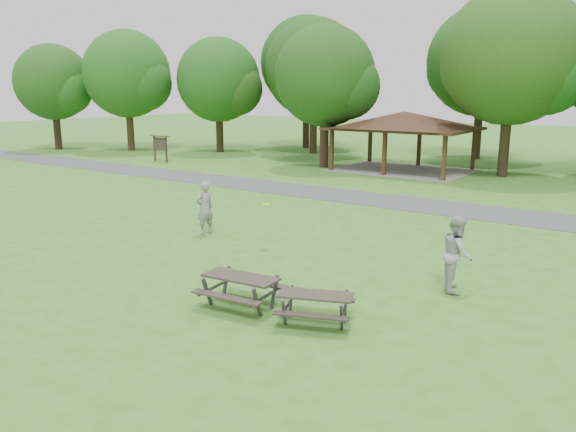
% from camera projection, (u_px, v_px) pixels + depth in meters
% --- Properties ---
extents(ground, '(160.00, 160.00, 0.00)m').
position_uv_depth(ground, '(171.00, 286.00, 14.86)').
color(ground, '#377621').
rests_on(ground, ground).
extents(asphalt_path, '(120.00, 3.20, 0.02)m').
position_uv_depth(asphalt_path, '(394.00, 202.00, 26.05)').
color(asphalt_path, '#454548').
rests_on(asphalt_path, ground).
extents(pavilion, '(8.60, 7.01, 3.76)m').
position_uv_depth(pavilion, '(404.00, 122.00, 35.60)').
color(pavilion, '#352013').
rests_on(pavilion, ground).
extents(notice_board, '(1.60, 0.30, 1.88)m').
position_uv_depth(notice_board, '(160.00, 144.00, 40.15)').
color(notice_board, '#3E2716').
rests_on(notice_board, ground).
extents(tree_row_a, '(7.56, 7.20, 9.97)m').
position_uv_depth(tree_row_a, '(128.00, 77.00, 46.73)').
color(tree_row_a, '#332016').
rests_on(tree_row_a, ground).
extents(tree_row_b, '(7.14, 6.80, 9.28)m').
position_uv_depth(tree_row_b, '(219.00, 82.00, 45.72)').
color(tree_row_b, black).
rests_on(tree_row_b, ground).
extents(tree_row_c, '(8.19, 7.80, 10.67)m').
position_uv_depth(tree_row_c, '(315.00, 71.00, 44.40)').
color(tree_row_c, black).
rests_on(tree_row_c, ground).
extents(tree_row_d, '(6.93, 6.60, 9.27)m').
position_uv_depth(tree_row_d, '(326.00, 79.00, 36.58)').
color(tree_row_d, '#311D15').
rests_on(tree_row_d, ground).
extents(tree_row_e, '(8.40, 8.00, 11.02)m').
position_uv_depth(tree_row_e, '(513.00, 60.00, 32.19)').
color(tree_row_e, black).
rests_on(tree_row_e, ground).
extents(tree_deep_a, '(8.40, 8.00, 11.38)m').
position_uv_depth(tree_deep_a, '(308.00, 66.00, 48.74)').
color(tree_deep_a, black).
rests_on(tree_deep_a, ground).
extents(tree_deep_b, '(8.40, 8.00, 11.13)m').
position_uv_depth(tree_deep_b, '(484.00, 64.00, 40.80)').
color(tree_deep_b, black).
rests_on(tree_deep_b, ground).
extents(tree_flank_left, '(6.72, 6.40, 8.93)m').
position_uv_depth(tree_flank_left, '(54.00, 84.00, 47.83)').
color(tree_flank_left, black).
rests_on(tree_flank_left, ground).
extents(picnic_table_middle, '(1.97, 1.64, 0.79)m').
position_uv_depth(picnic_table_middle, '(241.00, 284.00, 13.33)').
color(picnic_table_middle, '#312823').
rests_on(picnic_table_middle, ground).
extents(picnic_table_far, '(2.01, 1.83, 0.71)m').
position_uv_depth(picnic_table_far, '(315.00, 301.00, 12.39)').
color(picnic_table_far, '#312923').
rests_on(picnic_table_far, ground).
extents(frisbee_in_flight, '(0.33, 0.33, 0.02)m').
position_uv_depth(frisbee_in_flight, '(266.00, 204.00, 18.16)').
color(frisbee_in_flight, '#FBF627').
rests_on(frisbee_in_flight, ground).
extents(frisbee_thrower, '(0.58, 0.77, 1.92)m').
position_uv_depth(frisbee_thrower, '(205.00, 208.00, 20.03)').
color(frisbee_thrower, gray).
rests_on(frisbee_thrower, ground).
extents(frisbee_catcher, '(1.07, 1.18, 1.98)m').
position_uv_depth(frisbee_catcher, '(457.00, 254.00, 14.36)').
color(frisbee_catcher, '#AFB0B2').
rests_on(frisbee_catcher, ground).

